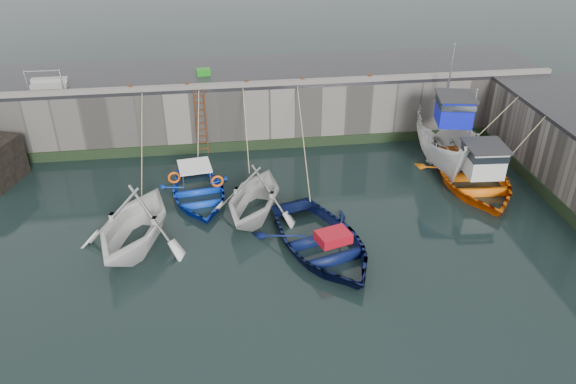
{
  "coord_description": "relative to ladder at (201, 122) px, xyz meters",
  "views": [
    {
      "loc": [
        -1.19,
        -14.53,
        11.93
      ],
      "look_at": [
        1.24,
        3.69,
        1.2
      ],
      "focal_mm": 35.0,
      "sensor_mm": 36.0,
      "label": 1
    }
  ],
  "objects": [
    {
      "name": "boat_near_blacktrim",
      "position": [
        1.97,
        -5.75,
        -1.59
      ],
      "size": [
        5.12,
        5.47,
        2.31
      ],
      "primitive_type": "imported",
      "rotation": [
        0.0,
        0.0,
        -0.37
      ],
      "color": "silver",
      "rests_on": "ground"
    },
    {
      "name": "algae_back",
      "position": [
        2.0,
        0.05,
        -1.34
      ],
      "size": [
        30.0,
        0.08,
        0.5
      ],
      "primitive_type": "cube",
      "color": "black",
      "rests_on": "ground"
    },
    {
      "name": "bollard_c",
      "position": [
        2.2,
        0.34,
        1.71
      ],
      "size": [
        0.18,
        0.18,
        0.28
      ],
      "primitive_type": "cylinder",
      "color": "#3F1E0F",
      "rests_on": "road_back"
    },
    {
      "name": "boat_far_white",
      "position": [
        11.07,
        -2.32,
        -0.53
      ],
      "size": [
        3.73,
        6.88,
        5.52
      ],
      "rotation": [
        0.0,
        0.0,
        -0.21
      ],
      "color": "silver",
      "rests_on": "ground"
    },
    {
      "name": "boat_near_white",
      "position": [
        -2.43,
        -7.22,
        -1.59
      ],
      "size": [
        5.4,
        5.85,
        2.56
      ],
      "primitive_type": "imported",
      "rotation": [
        0.0,
        0.0,
        -0.29
      ],
      "color": "silver",
      "rests_on": "ground"
    },
    {
      "name": "bollard_a",
      "position": [
        -3.0,
        0.34,
        1.71
      ],
      "size": [
        0.18,
        0.18,
        0.28
      ],
      "primitive_type": "cylinder",
      "color": "#3F1E0F",
      "rests_on": "road_back"
    },
    {
      "name": "boat_near_blacktrim_rope",
      "position": [
        1.97,
        -1.58,
        -1.59
      ],
      "size": [
        0.04,
        4.23,
        3.1
      ],
      "primitive_type": null,
      "color": "tan",
      "rests_on": "ground"
    },
    {
      "name": "bollard_b",
      "position": [
        -0.5,
        0.34,
        1.71
      ],
      "size": [
        0.18,
        0.18,
        0.28
      ],
      "primitive_type": "cylinder",
      "color": "#3F1E0F",
      "rests_on": "road_back"
    },
    {
      "name": "ground",
      "position": [
        2.0,
        -9.91,
        -1.59
      ],
      "size": [
        120.0,
        120.0,
        0.0
      ],
      "primitive_type": "plane",
      "color": "black",
      "rests_on": "ground"
    },
    {
      "name": "boat_near_navy_rope",
      "position": [
        4.17,
        -2.91,
        -1.59
      ],
      "size": [
        0.04,
        6.52,
        3.1
      ],
      "primitive_type": null,
      "color": "tan",
      "rests_on": "ground"
    },
    {
      "name": "bollard_e",
      "position": [
        8.0,
        0.34,
        1.71
      ],
      "size": [
        0.18,
        0.18,
        0.28
      ],
      "primitive_type": "cylinder",
      "color": "#3F1E0F",
      "rests_on": "road_back"
    },
    {
      "name": "boat_near_blue",
      "position": [
        -0.23,
        -4.17,
        -1.59
      ],
      "size": [
        3.86,
        4.97,
        0.95
      ],
      "primitive_type": "imported",
      "rotation": [
        0.0,
        0.0,
        0.14
      ],
      "color": "#0D3AC9",
      "rests_on": "ground"
    },
    {
      "name": "quay_back",
      "position": [
        2.0,
        2.59,
        -0.09
      ],
      "size": [
        30.0,
        5.0,
        3.0
      ],
      "primitive_type": "cube",
      "color": "slate",
      "rests_on": "ground"
    },
    {
      "name": "railing",
      "position": [
        -6.75,
        1.33,
        1.77
      ],
      "size": [
        1.6,
        1.05,
        1.0
      ],
      "color": "#A5A8AD",
      "rests_on": "road_back"
    },
    {
      "name": "fish_crate",
      "position": [
        0.24,
        2.1,
        1.72
      ],
      "size": [
        0.69,
        0.5,
        0.31
      ],
      "primitive_type": "cube",
      "rotation": [
        0.0,
        0.0,
        0.12
      ],
      "color": "#1A8217",
      "rests_on": "road_back"
    },
    {
      "name": "boat_near_navy",
      "position": [
        4.17,
        -8.4,
        -1.59
      ],
      "size": [
        5.51,
        6.6,
        1.17
      ],
      "primitive_type": "imported",
      "rotation": [
        0.0,
        0.0,
        0.29
      ],
      "color": "#0A133F",
      "rests_on": "ground"
    },
    {
      "name": "boat_near_white_rope",
      "position": [
        -2.43,
        -2.32,
        -1.59
      ],
      "size": [
        0.04,
        5.46,
        3.1
      ],
      "primitive_type": null,
      "color": "tan",
      "rests_on": "ground"
    },
    {
      "name": "bollard_d",
      "position": [
        4.8,
        0.34,
        1.71
      ],
      "size": [
        0.18,
        0.18,
        0.28
      ],
      "primitive_type": "cylinder",
      "color": "#3F1E0F",
      "rests_on": "road_back"
    },
    {
      "name": "boat_near_blue_rope",
      "position": [
        -0.23,
        -0.79,
        -1.59
      ],
      "size": [
        0.04,
        3.14,
        3.1
      ],
      "primitive_type": null,
      "color": "tan",
      "rests_on": "ground"
    },
    {
      "name": "ladder",
      "position": [
        0.0,
        0.0,
        0.0
      ],
      "size": [
        0.51,
        0.08,
        3.2
      ],
      "color": "#3F1E0F",
      "rests_on": "ground"
    },
    {
      "name": "kerb_back",
      "position": [
        2.0,
        0.24,
        1.67
      ],
      "size": [
        30.0,
        0.3,
        0.2
      ],
      "primitive_type": "cube",
      "color": "slate",
      "rests_on": "road_back"
    },
    {
      "name": "boat_far_orange",
      "position": [
        11.5,
        -4.64,
        -1.2
      ],
      "size": [
        4.61,
        6.2,
        4.23
      ],
      "rotation": [
        0.0,
        0.0,
        -0.06
      ],
      "color": "orange",
      "rests_on": "ground"
    },
    {
      "name": "algae_right",
      "position": [
        13.96,
        -7.41,
        -1.34
      ],
      "size": [
        0.08,
        15.0,
        0.5
      ],
      "primitive_type": "cube",
      "color": "black",
      "rests_on": "ground"
    },
    {
      "name": "road_back",
      "position": [
        2.0,
        2.59,
        1.49
      ],
      "size": [
        30.0,
        5.0,
        0.16
      ],
      "primitive_type": "cube",
      "color": "black",
      "rests_on": "quay_back"
    }
  ]
}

